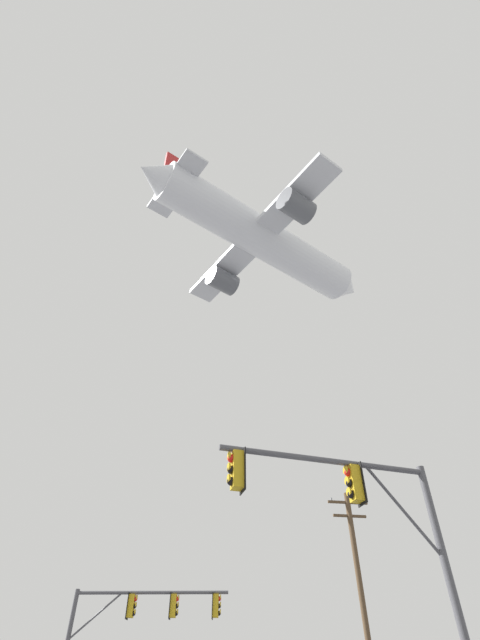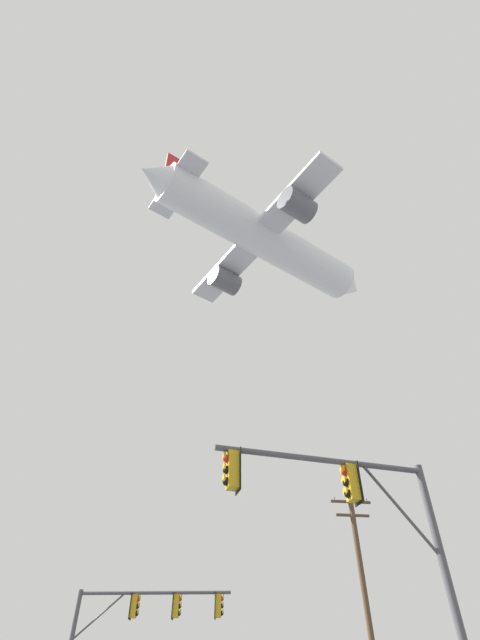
{
  "view_description": "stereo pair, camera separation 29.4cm",
  "coord_description": "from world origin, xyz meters",
  "px_view_note": "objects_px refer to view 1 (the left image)",
  "views": [
    {
      "loc": [
        -0.66,
        -4.07,
        1.63
      ],
      "look_at": [
        1.62,
        12.82,
        15.92
      ],
      "focal_mm": 25.42,
      "sensor_mm": 36.0,
      "label": 1
    },
    {
      "loc": [
        -0.37,
        -4.11,
        1.63
      ],
      "look_at": [
        1.62,
        12.82,
        15.92
      ],
      "focal_mm": 25.42,
      "sensor_mm": 36.0,
      "label": 2
    }
  ],
  "objects_px": {
    "utility_pole": "(361,595)",
    "airplane": "(261,238)",
    "signal_pole_far": "(136,620)",
    "signal_pole_near": "(368,524)"
  },
  "relations": [
    {
      "from": "signal_pole_near",
      "to": "utility_pole",
      "type": "relative_size",
      "value": 0.63
    },
    {
      "from": "airplane",
      "to": "utility_pole",
      "type": "bearing_deg",
      "value": -13.59
    },
    {
      "from": "signal_pole_near",
      "to": "utility_pole",
      "type": "xyz_separation_m",
      "value": [
        4.54,
        13.09,
        0.57
      ]
    },
    {
      "from": "utility_pole",
      "to": "airplane",
      "type": "distance_m",
      "value": 27.23
    },
    {
      "from": "signal_pole_near",
      "to": "utility_pole",
      "type": "bearing_deg",
      "value": 70.87
    },
    {
      "from": "utility_pole",
      "to": "signal_pole_far",
      "type": "bearing_deg",
      "value": 178.45
    },
    {
      "from": "signal_pole_far",
      "to": "utility_pole",
      "type": "bearing_deg",
      "value": -1.55
    },
    {
      "from": "signal_pole_far",
      "to": "utility_pole",
      "type": "distance_m",
      "value": 10.62
    },
    {
      "from": "signal_pole_far",
      "to": "airplane",
      "type": "bearing_deg",
      "value": 5.73
    },
    {
      "from": "signal_pole_far",
      "to": "utility_pole",
      "type": "xyz_separation_m",
      "value": [
        10.56,
        -0.29,
        1.12
      ]
    }
  ]
}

